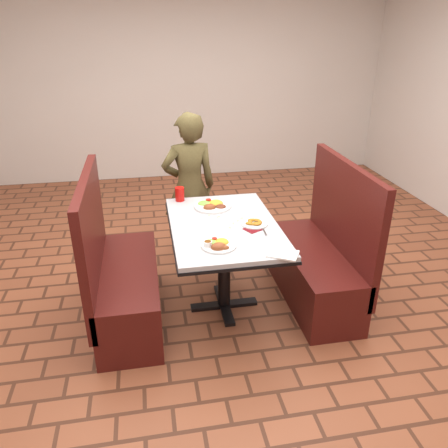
{
  "coord_description": "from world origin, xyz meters",
  "views": [
    {
      "loc": [
        -0.54,
        -2.95,
        2.13
      ],
      "look_at": [
        0.0,
        0.0,
        0.75
      ],
      "focal_mm": 35.0,
      "sensor_mm": 36.0,
      "label": 1
    }
  ],
  "objects_px": {
    "booth_bench_left": "(122,282)",
    "far_dinner_plate": "(212,204)",
    "booth_bench_right": "(319,263)",
    "diner_person": "(190,187)",
    "plantain_plate": "(254,223)",
    "red_tumbler": "(180,194)",
    "dining_table": "(224,235)",
    "near_dinner_plate": "(218,243)"
  },
  "relations": [
    {
      "from": "booth_bench_left",
      "to": "far_dinner_plate",
      "type": "xyz_separation_m",
      "value": [
        0.76,
        0.35,
        0.45
      ]
    },
    {
      "from": "red_tumbler",
      "to": "far_dinner_plate",
      "type": "bearing_deg",
      "value": -38.06
    },
    {
      "from": "diner_person",
      "to": "red_tumbler",
      "type": "bearing_deg",
      "value": 65.63
    },
    {
      "from": "diner_person",
      "to": "plantain_plate",
      "type": "xyz_separation_m",
      "value": [
        0.38,
        -1.02,
        0.05
      ]
    },
    {
      "from": "far_dinner_plate",
      "to": "booth_bench_left",
      "type": "bearing_deg",
      "value": -155.67
    },
    {
      "from": "near_dinner_plate",
      "to": "red_tumbler",
      "type": "relative_size",
      "value": 2.04
    },
    {
      "from": "far_dinner_plate",
      "to": "booth_bench_right",
      "type": "bearing_deg",
      "value": -22.57
    },
    {
      "from": "booth_bench_left",
      "to": "near_dinner_plate",
      "type": "bearing_deg",
      "value": -27.23
    },
    {
      "from": "dining_table",
      "to": "near_dinner_plate",
      "type": "bearing_deg",
      "value": -106.72
    },
    {
      "from": "booth_bench_right",
      "to": "plantain_plate",
      "type": "distance_m",
      "value": 0.72
    },
    {
      "from": "dining_table",
      "to": "diner_person",
      "type": "height_order",
      "value": "diner_person"
    },
    {
      "from": "booth_bench_left",
      "to": "booth_bench_right",
      "type": "bearing_deg",
      "value": 0.0
    },
    {
      "from": "red_tumbler",
      "to": "dining_table",
      "type": "bearing_deg",
      "value": -62.34
    },
    {
      "from": "plantain_plate",
      "to": "booth_bench_left",
      "type": "bearing_deg",
      "value": 177.04
    },
    {
      "from": "booth_bench_right",
      "to": "red_tumbler",
      "type": "xyz_separation_m",
      "value": [
        -1.08,
        0.54,
        0.48
      ]
    },
    {
      "from": "booth_bench_right",
      "to": "diner_person",
      "type": "xyz_separation_m",
      "value": [
        -0.95,
        0.97,
        0.38
      ]
    },
    {
      "from": "plantain_plate",
      "to": "red_tumbler",
      "type": "distance_m",
      "value": 0.78
    },
    {
      "from": "near_dinner_plate",
      "to": "red_tumbler",
      "type": "distance_m",
      "value": 0.92
    },
    {
      "from": "far_dinner_plate",
      "to": "red_tumbler",
      "type": "relative_size",
      "value": 2.54
    },
    {
      "from": "booth_bench_right",
      "to": "dining_table",
      "type": "bearing_deg",
      "value": 180.0
    },
    {
      "from": "dining_table",
      "to": "plantain_plate",
      "type": "xyz_separation_m",
      "value": [
        0.22,
        -0.05,
        0.11
      ]
    },
    {
      "from": "dining_table",
      "to": "far_dinner_plate",
      "type": "height_order",
      "value": "far_dinner_plate"
    },
    {
      "from": "near_dinner_plate",
      "to": "red_tumbler",
      "type": "bearing_deg",
      "value": 101.16
    },
    {
      "from": "diner_person",
      "to": "plantain_plate",
      "type": "distance_m",
      "value": 1.09
    },
    {
      "from": "booth_bench_left",
      "to": "far_dinner_plate",
      "type": "height_order",
      "value": "booth_bench_left"
    },
    {
      "from": "dining_table",
      "to": "far_dinner_plate",
      "type": "xyz_separation_m",
      "value": [
        -0.03,
        0.35,
        0.12
      ]
    },
    {
      "from": "dining_table",
      "to": "diner_person",
      "type": "relative_size",
      "value": 0.85
    },
    {
      "from": "booth_bench_right",
      "to": "near_dinner_plate",
      "type": "height_order",
      "value": "booth_bench_right"
    },
    {
      "from": "booth_bench_right",
      "to": "plantain_plate",
      "type": "bearing_deg",
      "value": -174.75
    },
    {
      "from": "diner_person",
      "to": "far_dinner_plate",
      "type": "relative_size",
      "value": 4.74
    },
    {
      "from": "dining_table",
      "to": "diner_person",
      "type": "distance_m",
      "value": 0.98
    },
    {
      "from": "near_dinner_plate",
      "to": "booth_bench_right",
      "type": "bearing_deg",
      "value": 21.46
    },
    {
      "from": "far_dinner_plate",
      "to": "red_tumbler",
      "type": "xyz_separation_m",
      "value": [
        -0.25,
        0.2,
        0.03
      ]
    },
    {
      "from": "dining_table",
      "to": "near_dinner_plate",
      "type": "xyz_separation_m",
      "value": [
        -0.11,
        -0.36,
        0.12
      ]
    },
    {
      "from": "near_dinner_plate",
      "to": "dining_table",
      "type": "bearing_deg",
      "value": 73.28
    },
    {
      "from": "booth_bench_left",
      "to": "plantain_plate",
      "type": "distance_m",
      "value": 1.11
    },
    {
      "from": "booth_bench_right",
      "to": "far_dinner_plate",
      "type": "xyz_separation_m",
      "value": [
        -0.83,
        0.35,
        0.45
      ]
    },
    {
      "from": "red_tumbler",
      "to": "booth_bench_right",
      "type": "bearing_deg",
      "value": -26.6
    },
    {
      "from": "booth_bench_left",
      "to": "far_dinner_plate",
      "type": "distance_m",
      "value": 0.95
    },
    {
      "from": "booth_bench_left",
      "to": "near_dinner_plate",
      "type": "xyz_separation_m",
      "value": [
        0.69,
        -0.36,
        0.45
      ]
    },
    {
      "from": "far_dinner_plate",
      "to": "dining_table",
      "type": "bearing_deg",
      "value": -84.48
    },
    {
      "from": "red_tumbler",
      "to": "plantain_plate",
      "type": "bearing_deg",
      "value": -49.52
    }
  ]
}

